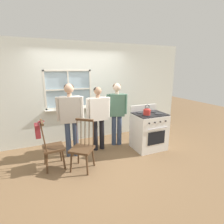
{
  "coord_description": "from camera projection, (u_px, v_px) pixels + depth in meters",
  "views": [
    {
      "loc": [
        -1.07,
        -3.36,
        2.01
      ],
      "look_at": [
        0.49,
        0.33,
        1.0
      ],
      "focal_mm": 28.0,
      "sensor_mm": 36.0,
      "label": 1
    }
  ],
  "objects": [
    {
      "name": "ground_plane",
      "position": [
        98.0,
        161.0,
        3.9
      ],
      "size": [
        16.0,
        16.0,
        0.0
      ],
      "primitive_type": "plane",
      "color": "brown"
    },
    {
      "name": "wall_back",
      "position": [
        81.0,
        93.0,
        4.83
      ],
      "size": [
        6.4,
        0.16,
        2.7
      ],
      "color": "silver",
      "rests_on": "ground_plane"
    },
    {
      "name": "chair_by_window",
      "position": [
        52.0,
        147.0,
        3.55
      ],
      "size": [
        0.43,
        0.44,
        1.02
      ],
      "rotation": [
        0.0,
        0.0,
        1.63
      ],
      "color": "#4C331E",
      "rests_on": "ground_plane"
    },
    {
      "name": "chair_near_wall",
      "position": [
        82.0,
        148.0,
        3.5
      ],
      "size": [
        0.58,
        0.57,
        1.02
      ],
      "rotation": [
        0.0,
        0.0,
        -0.67
      ],
      "color": "#4C331E",
      "rests_on": "ground_plane"
    },
    {
      "name": "person_elderly_left",
      "position": [
        70.0,
        113.0,
        3.89
      ],
      "size": [
        0.6,
        0.29,
        1.69
      ],
      "rotation": [
        0.0,
        0.0,
        -0.2
      ],
      "color": "#384766",
      "rests_on": "ground_plane"
    },
    {
      "name": "person_teen_center",
      "position": [
        98.0,
        113.0,
        4.23
      ],
      "size": [
        0.6,
        0.21,
        1.58
      ],
      "rotation": [
        0.0,
        0.0,
        0.0
      ],
      "color": "black",
      "rests_on": "ground_plane"
    },
    {
      "name": "person_adult_right",
      "position": [
        117.0,
        109.0,
        4.51
      ],
      "size": [
        0.54,
        0.31,
        1.64
      ],
      "rotation": [
        0.0,
        0.0,
        -0.3
      ],
      "color": "#384766",
      "rests_on": "ground_plane"
    },
    {
      "name": "stove",
      "position": [
        149.0,
        131.0,
        4.43
      ],
      "size": [
        0.77,
        0.68,
        1.08
      ],
      "color": "white",
      "rests_on": "ground_plane"
    },
    {
      "name": "kettle",
      "position": [
        147.0,
        111.0,
        4.11
      ],
      "size": [
        0.21,
        0.17,
        0.25
      ],
      "color": "red",
      "rests_on": "stove"
    },
    {
      "name": "potted_plant",
      "position": [
        66.0,
        105.0,
        4.65
      ],
      "size": [
        0.12,
        0.12,
        0.28
      ],
      "color": "#42474C",
      "rests_on": "wall_back"
    },
    {
      "name": "handbag",
      "position": [
        38.0,
        130.0,
        3.35
      ],
      "size": [
        0.2,
        0.23,
        0.31
      ],
      "color": "maroon",
      "rests_on": "chair_by_window"
    }
  ]
}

